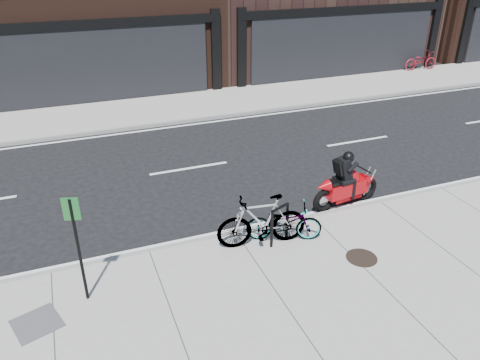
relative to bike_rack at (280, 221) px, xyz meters
name	(u,v)px	position (x,y,z in m)	size (l,w,h in m)	color
ground	(209,199)	(-0.76, 2.68, -0.67)	(120.00, 120.00, 0.00)	black
sidewalk_near	(296,324)	(-0.76, -2.32, -0.61)	(60.00, 6.00, 0.13)	gray
sidewalk_far	(150,110)	(-0.76, 10.43, -0.61)	(60.00, 3.50, 0.13)	gray
bike_rack	(280,221)	(0.00, 0.00, 0.00)	(0.52, 0.25, 0.92)	black
bicycle_front	(284,222)	(0.15, 0.08, -0.10)	(0.59, 1.68, 0.88)	gray
bicycle_rear	(262,221)	(-0.39, 0.08, 0.05)	(0.56, 1.99, 1.20)	gray
motorcycle	(349,183)	(2.50, 1.09, -0.05)	(2.05, 0.60, 1.53)	black
bicycle_far	(421,61)	(13.73, 11.68, -0.07)	(0.63, 1.82, 0.95)	maroon
manhole_cover	(362,258)	(1.38, -1.17, -0.54)	(0.66, 0.66, 0.01)	black
utility_grate	(37,323)	(-5.03, -0.73, -0.54)	(0.75, 0.75, 0.01)	#535355
sign_post	(77,241)	(-4.14, -0.36, 0.74)	(0.28, 0.10, 2.15)	black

